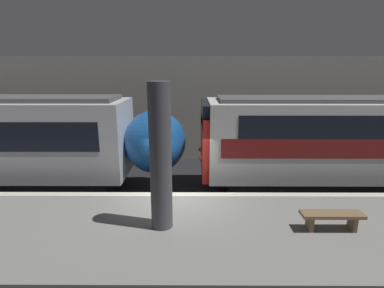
# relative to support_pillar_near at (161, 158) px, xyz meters

# --- Properties ---
(ground_plane) EXTENTS (120.00, 120.00, 0.00)m
(ground_plane) POSITION_rel_support_pillar_near_xyz_m (0.18, 2.07, -2.80)
(ground_plane) COLOR black
(platform) EXTENTS (40.00, 4.21, 1.02)m
(platform) POSITION_rel_support_pillar_near_xyz_m (0.18, -0.03, -2.30)
(platform) COLOR slate
(platform) RESTS_ON ground
(station_rear_barrier) EXTENTS (50.00, 0.15, 5.47)m
(station_rear_barrier) POSITION_rel_support_pillar_near_xyz_m (0.18, 9.19, -0.07)
(station_rear_barrier) COLOR #B2AD9E
(station_rear_barrier) RESTS_ON ground
(support_pillar_near) EXTENTS (0.53, 0.53, 3.59)m
(support_pillar_near) POSITION_rel_support_pillar_near_xyz_m (0.00, 0.00, 0.00)
(support_pillar_near) COLOR #47474C
(support_pillar_near) RESTS_ON platform
(platform_bench) EXTENTS (1.50, 0.40, 0.45)m
(platform_bench) POSITION_rel_support_pillar_near_xyz_m (4.17, -0.16, -1.46)
(platform_bench) COLOR brown
(platform_bench) RESTS_ON platform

